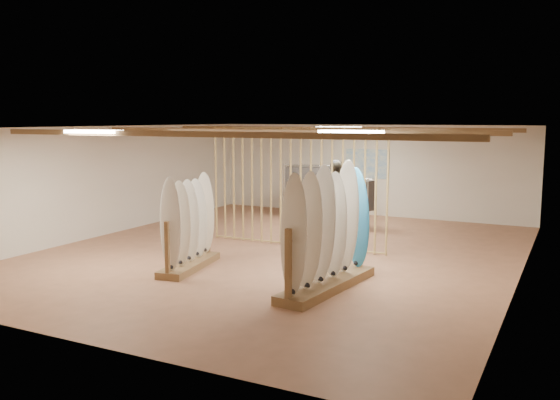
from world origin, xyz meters
The scene contains 16 objects.
floor centered at (0.00, 0.00, 0.00)m, with size 12.00×12.00×0.00m, color #A66E50.
ceiling centered at (0.00, 0.00, 2.80)m, with size 12.00×12.00×0.00m, color gray.
wall_back centered at (0.00, 6.00, 1.40)m, with size 12.00×12.00×0.00m, color silver.
wall_front centered at (0.00, -6.00, 1.40)m, with size 12.00×12.00×0.00m, color silver.
wall_left centered at (-5.00, 0.00, 1.40)m, with size 12.00×12.00×0.00m, color silver.
wall_right centered at (5.00, 0.00, 1.40)m, with size 12.00×12.00×0.00m, color silver.
ceiling_slats centered at (0.00, 0.00, 2.72)m, with size 9.50×6.12×0.10m, color brown.
light_panels centered at (0.00, 0.00, 2.74)m, with size 1.20×0.35×0.06m, color white.
bamboo_partition centered at (0.00, 0.80, 1.40)m, with size 4.45×0.05×2.78m.
poster centered at (0.00, 5.98, 1.60)m, with size 1.40×0.03×0.90m, color #3675BF.
rack_left centered at (-1.00, -2.05, 0.63)m, with size 0.84×2.01×1.86m.
rack_right centered at (2.03, -2.15, 0.74)m, with size 0.89×2.71×2.15m.
clothing_rack_a centered at (-1.40, 4.73, 1.07)m, with size 1.48×0.80×1.65m.
clothing_rack_b centered at (0.35, 3.71, 0.93)m, with size 1.28×0.72×1.43m.
shopper_a centered at (-0.20, 3.91, 1.05)m, with size 0.76×0.52×2.09m, color #23242B.
shopper_b centered at (0.07, 3.32, 1.04)m, with size 1.01×0.79×2.09m, color #312D25.
Camera 1 is at (5.87, -11.58, 2.99)m, focal length 38.00 mm.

